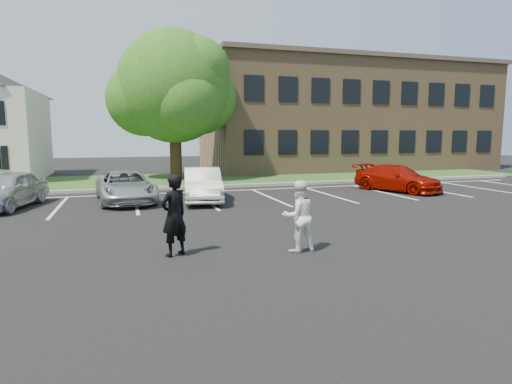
% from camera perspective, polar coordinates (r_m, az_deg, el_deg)
% --- Properties ---
extents(ground_plane, '(90.00, 90.00, 0.00)m').
position_cam_1_polar(ground_plane, '(10.21, 1.67, -7.69)').
color(ground_plane, black).
rests_on(ground_plane, ground).
extents(curb, '(40.00, 0.30, 0.15)m').
position_cam_1_polar(curb, '(21.71, -8.60, 0.63)').
color(curb, gray).
rests_on(curb, ground).
extents(grass_strip, '(44.00, 8.00, 0.08)m').
position_cam_1_polar(grass_strip, '(25.65, -9.94, 1.59)').
color(grass_strip, '#1C471A').
rests_on(grass_strip, ground).
extents(stall_lines, '(34.00, 5.36, 0.01)m').
position_cam_1_polar(stall_lines, '(19.03, -3.04, -0.49)').
color(stall_lines, silver).
rests_on(stall_lines, ground).
extents(office_building, '(22.40, 10.40, 8.30)m').
position_cam_1_polar(office_building, '(35.74, 11.76, 9.84)').
color(office_building, '#90714C').
rests_on(office_building, ground).
extents(tree, '(7.80, 7.20, 8.80)m').
position_cam_1_polar(tree, '(26.43, -10.69, 13.28)').
color(tree, black).
rests_on(tree, ground).
extents(man_black_suit, '(0.81, 0.73, 1.85)m').
position_cam_1_polar(man_black_suit, '(9.69, -10.87, -3.04)').
color(man_black_suit, black).
rests_on(man_black_suit, ground).
extents(man_white_shirt, '(0.86, 0.70, 1.66)m').
position_cam_1_polar(man_white_shirt, '(9.95, 5.68, -3.22)').
color(man_white_shirt, white).
rests_on(man_white_shirt, ground).
extents(car_silver_west, '(2.60, 4.35, 1.39)m').
position_cam_1_polar(car_silver_west, '(18.22, -30.29, 0.29)').
color(car_silver_west, silver).
rests_on(car_silver_west, ground).
extents(car_silver_minivan, '(2.52, 4.70, 1.26)m').
position_cam_1_polar(car_silver_minivan, '(17.92, -17.01, 0.68)').
color(car_silver_minivan, '#B4B6BC').
rests_on(car_silver_minivan, ground).
extents(car_white_sedan, '(1.95, 4.26, 1.35)m').
position_cam_1_polar(car_white_sedan, '(17.56, -7.15, 0.98)').
color(car_white_sedan, silver).
rests_on(car_white_sedan, ground).
extents(car_red_compact, '(3.22, 4.63, 1.24)m').
position_cam_1_polar(car_red_compact, '(21.59, 18.31, 1.75)').
color(car_red_compact, '#9B0E03').
rests_on(car_red_compact, ground).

